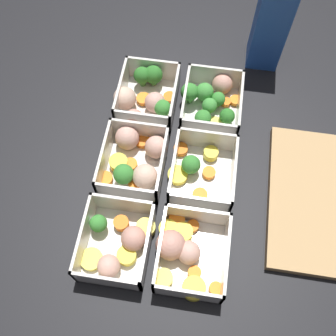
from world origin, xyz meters
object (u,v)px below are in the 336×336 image
container_near_left (145,97)px  container_far_right (184,252)px  container_near_right (118,243)px  container_near_center (136,160)px  container_far_left (211,101)px  container_far_center (199,171)px  juice_carton (271,25)px

container_near_left → container_far_right: same height
container_near_right → container_far_right: size_ratio=0.90×
container_near_center → container_far_left: 0.20m
container_far_center → container_near_center: bearing=-91.3°
container_near_center → juice_carton: bearing=144.0°
juice_carton → container_far_left: bearing=-32.8°
container_far_left → juice_carton: juice_carton is taller
container_near_center → container_near_right: 0.16m
container_far_left → container_far_center: (0.16, -0.00, -0.01)m
container_far_center → container_far_right: 0.16m
container_near_center → container_near_right: size_ratio=1.08×
container_near_right → container_far_right: 0.11m
container_near_right → container_far_left: same height
container_near_center → container_far_center: size_ratio=1.08×
container_near_left → juice_carton: 0.29m
container_near_center → juice_carton: (-0.31, 0.22, 0.07)m
container_near_left → juice_carton: bearing=124.9°
container_far_left → juice_carton: 0.19m
container_near_center → container_far_right: same height
container_near_left → container_far_center: bearing=41.2°
container_far_left → container_far_right: (0.31, -0.01, -0.00)m
container_far_right → juice_carton: (-0.47, 0.11, 0.07)m
container_near_center → container_far_right: bearing=35.7°
container_far_right → juice_carton: juice_carton is taller
container_near_left → container_far_left: size_ratio=0.98×
container_far_left → container_far_center: same height
container_near_right → container_far_center: (-0.16, 0.12, -0.00)m
container_far_right → juice_carton: size_ratio=0.77×
juice_carton → container_near_right: bearing=-25.5°
container_near_right → container_far_center: same height
container_near_center → container_far_center: same height
container_near_left → container_far_center: 0.20m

